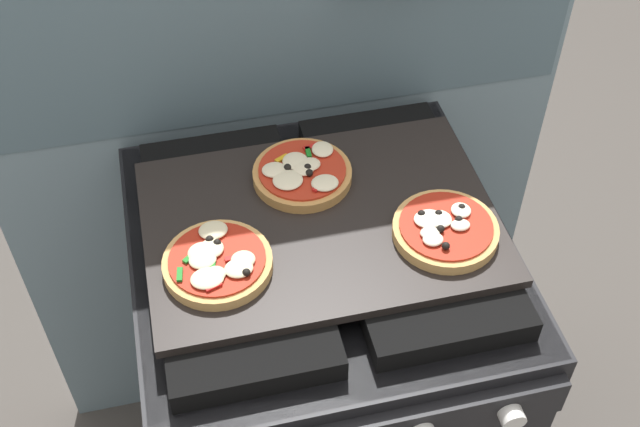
% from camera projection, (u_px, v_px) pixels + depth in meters
% --- Properties ---
extents(kitchen_backsplash, '(1.10, 0.09, 1.55)m').
position_uv_depth(kitchen_backsplash, '(283.00, 141.00, 1.55)').
color(kitchen_backsplash, '#7A939E').
rests_on(kitchen_backsplash, ground_plane).
extents(stove, '(0.60, 0.64, 0.90)m').
position_uv_depth(stove, '(320.00, 382.00, 1.56)').
color(stove, black).
rests_on(stove, ground_plane).
extents(baking_tray, '(0.54, 0.38, 0.02)m').
position_uv_depth(baking_tray, '(320.00, 222.00, 1.24)').
color(baking_tray, black).
rests_on(baking_tray, stove).
extents(pizza_left, '(0.16, 0.16, 0.03)m').
position_uv_depth(pizza_left, '(217.00, 262.00, 1.15)').
color(pizza_left, tan).
rests_on(pizza_left, baking_tray).
extents(pizza_right, '(0.16, 0.16, 0.03)m').
position_uv_depth(pizza_right, '(445.00, 229.00, 1.20)').
color(pizza_right, tan).
rests_on(pizza_right, baking_tray).
extents(pizza_center, '(0.16, 0.16, 0.03)m').
position_uv_depth(pizza_center, '(302.00, 173.00, 1.28)').
color(pizza_center, '#C18947').
rests_on(pizza_center, baking_tray).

